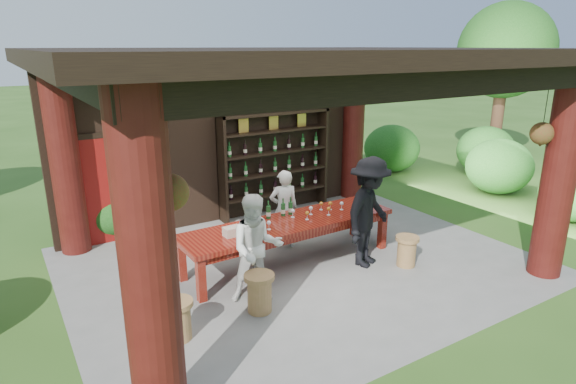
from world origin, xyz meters
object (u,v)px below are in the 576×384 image
wine_shelf (275,163)px  tasting_table (289,228)px  guest_man (369,212)px  stool_far_left (178,319)px  stool_near_right (407,250)px  stool_near_left (259,292)px  host (284,209)px  guest_woman (257,248)px  napkin_basket (232,231)px

wine_shelf → tasting_table: (-1.11, -2.36, -0.48)m
guest_man → wine_shelf: bearing=65.5°
stool_far_left → guest_man: 3.52m
wine_shelf → stool_near_right: size_ratio=4.91×
stool_near_left → stool_near_right: (2.78, -0.01, -0.02)m
host → guest_woman: bearing=62.9°
tasting_table → stool_near_right: bearing=-34.7°
wine_shelf → napkin_basket: size_ratio=9.72×
wine_shelf → stool_near_left: bearing=-123.3°
stool_far_left → napkin_basket: (1.27, 1.08, 0.54)m
stool_far_left → tasting_table: bearing=26.0°
stool_near_right → stool_far_left: (-3.96, -0.03, 0.01)m
stool_near_right → stool_far_left: size_ratio=0.97×
stool_far_left → stool_near_right: bearing=0.5°
stool_near_left → host: size_ratio=0.39×
stool_far_left → host: 3.23m
guest_man → stool_near_right: bearing=-60.8°
stool_far_left → guest_woman: (1.32, 0.37, 0.51)m
wine_shelf → stool_near_right: wine_shelf is taller
tasting_table → guest_man: size_ratio=2.04×
tasting_table → stool_near_right: (1.61, -1.11, -0.36)m
host → guest_man: guest_man is taller
guest_man → napkin_basket: 2.26m
stool_far_left → guest_woman: bearing=15.6°
stool_near_right → napkin_basket: size_ratio=1.98×
stool_near_right → guest_man: 0.92m
guest_man → napkin_basket: size_ratio=7.11×
stool_near_left → stool_far_left: 1.18m
tasting_table → stool_far_left: tasting_table is taller
stool_near_right → tasting_table: bearing=145.3°
wine_shelf → stool_near_left: wine_shelf is taller
stool_far_left → host: host is taller
wine_shelf → napkin_basket: (-2.18, -2.43, -0.30)m
stool_near_left → guest_man: (2.26, 0.38, 0.63)m
host → guest_woman: size_ratio=0.91×
stool_near_right → host: host is taller
tasting_table → napkin_basket: size_ratio=14.48×
guest_man → guest_woman: bearing=157.4°
stool_far_left → wine_shelf: bearing=45.4°
guest_woman → stool_near_left: bearing=-94.0°
stool_near_left → stool_far_left: size_ratio=1.06×
stool_near_left → stool_far_left: stool_near_left is taller
stool_near_right → guest_woman: guest_woman is taller
stool_near_right → napkin_basket: (-2.68, 1.04, 0.55)m
host → stool_near_left: bearing=65.8°
stool_near_right → stool_near_left: bearing=179.7°
tasting_table → stool_near_left: size_ratio=6.75×
stool_near_left → stool_near_right: size_ratio=1.08×
wine_shelf → guest_woman: size_ratio=1.60×
wine_shelf → guest_man: wine_shelf is taller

